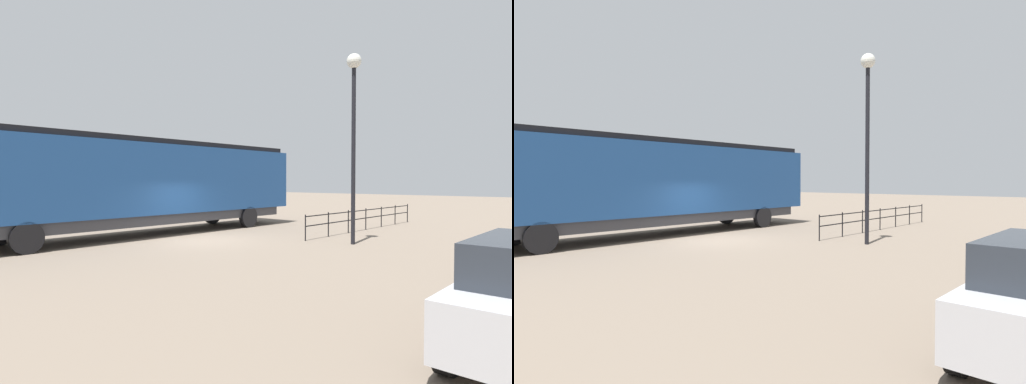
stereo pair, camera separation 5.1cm
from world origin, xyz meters
The scene contains 4 objects.
ground_plane centered at (0.00, 0.00, 0.00)m, with size 120.00×120.00×0.00m, color #756656.
locomotive centered at (-3.43, -0.17, 2.41)m, with size 3.15×16.95×4.30m.
lamp_post centered at (5.01, 3.25, 5.26)m, with size 0.56×0.56×7.34m.
platform_fence centered at (3.12, 7.94, 0.70)m, with size 0.05×10.45×1.08m.
Camera 2 is at (13.03, -11.10, 2.46)m, focal length 29.12 mm.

